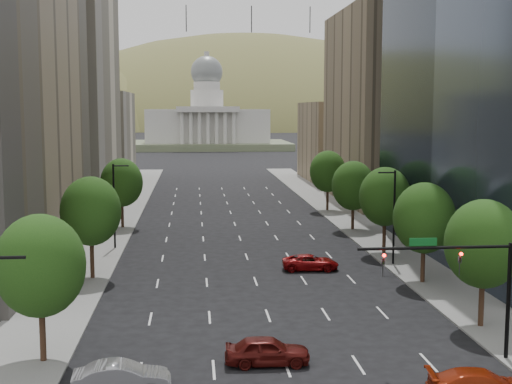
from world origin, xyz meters
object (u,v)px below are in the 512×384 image
object	(u,v)px
traffic_signal	(468,275)
car_silver	(122,378)
car_maroon	(267,351)
capitol	(207,125)
car_red_far	(310,262)

from	to	relation	value
traffic_signal	car_silver	size ratio (longest dim) A/B	1.80
traffic_signal	car_silver	xyz separation A→B (m)	(-19.53, -2.88, -4.34)
car_maroon	capitol	bearing A→B (deg)	1.47
car_maroon	traffic_signal	bearing A→B (deg)	-90.85
capitol	car_red_far	size ratio (longest dim) A/B	11.67
traffic_signal	car_red_far	xyz separation A→B (m)	(-5.15, 23.74, -4.46)
capitol	traffic_signal	bearing A→B (deg)	-87.26
car_red_far	car_maroon	bearing A→B (deg)	167.58
car_silver	traffic_signal	bearing A→B (deg)	-85.35
traffic_signal	car_maroon	xyz separation A→B (m)	(-11.59, 0.52, -4.34)
car_maroon	car_red_far	size ratio (longest dim) A/B	0.96
traffic_signal	car_silver	distance (m)	20.21
car_maroon	car_red_far	distance (m)	24.10
car_maroon	car_silver	bearing A→B (deg)	114.97
capitol	car_maroon	world-z (taller)	capitol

